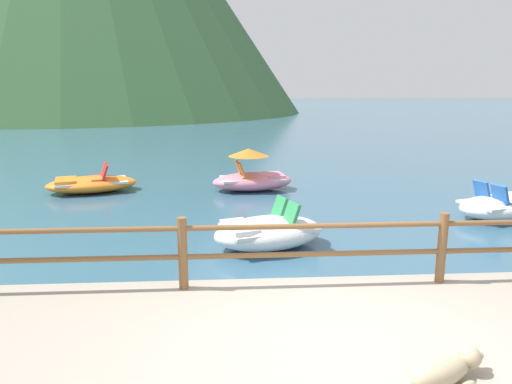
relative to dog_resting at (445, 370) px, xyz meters
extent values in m
plane|color=#38607A|center=(-0.76, 40.61, -0.52)|extent=(200.00, 200.00, 0.00)
cylinder|color=brown|center=(-2.46, 2.16, 0.35)|extent=(0.12, 0.12, 0.95)
cylinder|color=brown|center=(0.94, 2.16, 0.35)|extent=(0.12, 0.12, 0.95)
cylinder|color=brown|center=(-0.76, 2.16, 0.68)|extent=(23.80, 0.07, 0.07)
cylinder|color=brown|center=(-0.76, 2.16, 0.30)|extent=(23.80, 0.07, 0.07)
ellipsoid|color=tan|center=(-0.06, -0.03, 0.00)|extent=(0.69, 0.50, 0.24)
sphere|color=tan|center=(0.28, 0.12, 0.04)|extent=(0.20, 0.20, 0.20)
ellipsoid|color=tan|center=(0.38, 0.17, 0.02)|extent=(0.14, 0.12, 0.08)
ellipsoid|color=tan|center=(0.02, 0.18, -0.08)|extent=(0.21, 0.14, 0.07)
ellipsoid|color=white|center=(4.38, 6.51, -0.26)|extent=(2.38, 1.83, 0.53)
cube|color=silver|center=(4.38, 6.51, -0.16)|extent=(1.87, 1.48, 0.06)
cube|color=blue|center=(4.31, 6.22, -0.09)|extent=(0.50, 0.50, 0.08)
cube|color=blue|center=(4.13, 6.17, 0.13)|extent=(0.32, 0.44, 0.43)
cube|color=blue|center=(4.16, 6.71, -0.09)|extent=(0.50, 0.50, 0.08)
cube|color=blue|center=(3.98, 6.65, 0.13)|extent=(0.32, 0.44, 0.43)
ellipsoid|color=white|center=(-1.11, 4.84, -0.24)|extent=(2.43, 1.93, 0.57)
cube|color=silver|center=(-1.11, 4.84, -0.14)|extent=(1.91, 1.56, 0.06)
cube|color=#339956|center=(-1.05, 5.15, -0.07)|extent=(0.51, 0.51, 0.08)
cube|color=#339956|center=(-0.88, 5.20, 0.15)|extent=(0.32, 0.44, 0.43)
cube|color=#339956|center=(-0.88, 4.64, -0.07)|extent=(0.51, 0.51, 0.08)
cube|color=#339956|center=(-0.71, 4.70, 0.15)|extent=(0.32, 0.44, 0.43)
cube|color=white|center=(-1.67, 4.66, -0.08)|extent=(0.74, 1.03, 0.12)
ellipsoid|color=pink|center=(-1.13, 9.94, -0.26)|extent=(2.50, 1.56, 0.52)
cube|color=silver|center=(-1.13, 9.94, -0.17)|extent=(1.96, 1.26, 0.06)
cube|color=orange|center=(-1.27, 9.67, -0.10)|extent=(0.45, 0.45, 0.08)
cube|color=orange|center=(-1.45, 9.64, 0.12)|extent=(0.26, 0.43, 0.43)
cube|color=orange|center=(-1.34, 10.16, -0.10)|extent=(0.45, 0.45, 0.08)
cube|color=orange|center=(-1.52, 10.13, 0.12)|extent=(0.26, 0.43, 0.43)
cube|color=pink|center=(-0.49, 10.03, -0.11)|extent=(0.63, 0.93, 0.12)
cone|color=orange|center=(-1.25, 9.92, 0.60)|extent=(1.33, 1.33, 0.22)
ellipsoid|color=orange|center=(-5.78, 10.00, -0.30)|extent=(2.80, 2.00, 0.45)
cube|color=silver|center=(-5.78, 10.00, -0.22)|extent=(2.20, 1.61, 0.06)
cube|color=red|center=(-5.67, 10.31, -0.15)|extent=(0.50, 0.50, 0.08)
cube|color=red|center=(-5.50, 10.36, 0.07)|extent=(0.31, 0.44, 0.43)
cube|color=red|center=(-5.52, 9.79, -0.15)|extent=(0.50, 0.50, 0.08)
cube|color=red|center=(-5.35, 9.84, 0.07)|extent=(0.31, 0.44, 0.43)
cube|color=orange|center=(-6.44, 9.80, -0.16)|extent=(0.80, 1.06, 0.12)
cone|color=#386038|center=(-8.59, 64.24, 11.33)|extent=(29.41, 29.41, 23.70)
camera|label=1|loc=(-1.89, -3.55, 2.41)|focal=32.91mm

